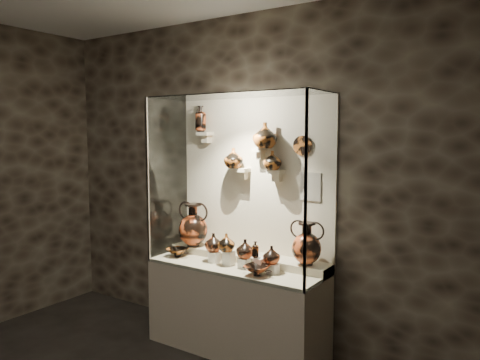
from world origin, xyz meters
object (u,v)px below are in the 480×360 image
(jug_e, at_px, (272,255))
(ovoid_vase_b, at_px, (265,135))
(jug_a, at_px, (214,242))
(ovoid_vase_a, at_px, (234,158))
(lekythos_small, at_px, (256,248))
(jug_b, at_px, (226,243))
(kylix_right, at_px, (257,269))
(ovoid_vase_c, at_px, (273,160))
(amphora_right, at_px, (306,243))
(kylix_left, at_px, (178,251))
(lekythos_tall, at_px, (201,117))
(jug_c, at_px, (245,249))
(amphora_left, at_px, (193,225))

(jug_e, height_order, ovoid_vase_b, ovoid_vase_b)
(jug_a, distance_m, ovoid_vase_a, 0.83)
(lekythos_small, xyz_separation_m, ovoid_vase_a, (-0.42, 0.26, 0.78))
(jug_b, relative_size, kylix_right, 0.61)
(ovoid_vase_b, xyz_separation_m, ovoid_vase_c, (0.06, 0.03, -0.23))
(amphora_right, bearing_deg, kylix_left, -148.94)
(kylix_right, height_order, lekythos_tall, lekythos_tall)
(jug_a, height_order, ovoid_vase_c, ovoid_vase_c)
(jug_c, relative_size, kylix_left, 0.67)
(ovoid_vase_b, bearing_deg, jug_b, -161.02)
(kylix_right, bearing_deg, jug_c, 153.33)
(ovoid_vase_a, xyz_separation_m, ovoid_vase_b, (0.37, -0.02, 0.22))
(lekythos_tall, relative_size, ovoid_vase_c, 1.69)
(amphora_left, height_order, jug_b, amphora_left)
(lekythos_tall, bearing_deg, ovoid_vase_c, -0.43)
(amphora_left, height_order, ovoid_vase_a, ovoid_vase_a)
(jug_c, bearing_deg, kylix_left, -157.90)
(jug_a, height_order, ovoid_vase_b, ovoid_vase_b)
(amphora_right, distance_m, jug_b, 0.75)
(lekythos_tall, bearing_deg, jug_b, -27.87)
(amphora_right, bearing_deg, jug_c, -140.74)
(jug_a, height_order, kylix_left, jug_a)
(jug_b, xyz_separation_m, jug_e, (0.47, 0.03, -0.05))
(ovoid_vase_c, bearing_deg, kylix_left, -156.67)
(jug_e, xyz_separation_m, ovoid_vase_b, (-0.20, 0.21, 1.05))
(amphora_left, bearing_deg, jug_c, -7.30)
(jug_c, distance_m, ovoid_vase_c, 0.85)
(ovoid_vase_b, bearing_deg, lekythos_small, -100.58)
(lekythos_tall, bearing_deg, jug_a, -35.54)
(jug_a, distance_m, lekythos_small, 0.49)
(jug_c, relative_size, ovoid_vase_a, 0.89)
(amphora_right, relative_size, jug_c, 2.20)
(ovoid_vase_a, relative_size, ovoid_vase_c, 1.10)
(kylix_right, distance_m, lekythos_tall, 1.67)
(lekythos_tall, bearing_deg, ovoid_vase_b, -2.62)
(jug_a, height_order, lekythos_small, lekythos_small)
(jug_e, bearing_deg, lekythos_small, -159.88)
(jug_c, height_order, ovoid_vase_b, ovoid_vase_b)
(amphora_left, relative_size, jug_a, 2.54)
(jug_a, xyz_separation_m, jug_e, (0.64, 0.00, -0.03))
(amphora_left, distance_m, ovoid_vase_c, 1.11)
(kylix_left, xyz_separation_m, ovoid_vase_c, (0.91, 0.29, 0.92))
(amphora_left, relative_size, jug_b, 2.66)
(amphora_right, height_order, kylix_left, amphora_right)
(amphora_right, height_order, ovoid_vase_b, ovoid_vase_b)
(jug_b, height_order, ovoid_vase_c, ovoid_vase_c)
(ovoid_vase_a, distance_m, ovoid_vase_c, 0.43)
(amphora_right, relative_size, jug_e, 2.39)
(amphora_left, relative_size, amphora_right, 1.17)
(amphora_right, xyz_separation_m, ovoid_vase_b, (-0.45, 0.04, 0.94))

